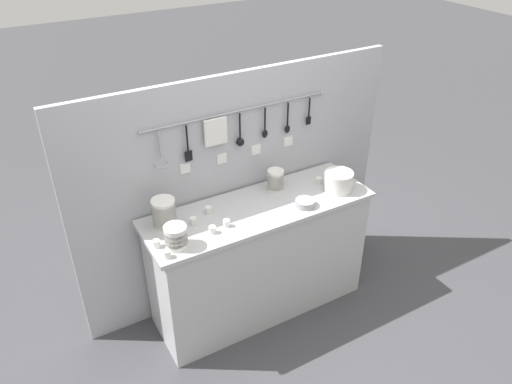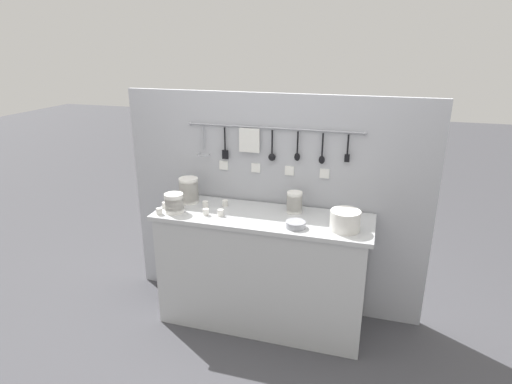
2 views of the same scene
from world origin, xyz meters
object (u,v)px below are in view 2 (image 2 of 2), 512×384
object	(u,v)px
steel_mixing_bowl	(296,225)
cup_beside_plates	(159,211)
cup_by_caddy	(225,203)
cup_centre	(205,204)
cup_mid_row	(337,218)
bowl_stack_wide_centre	(174,203)
cup_back_right	(206,212)
plate_stack	(345,220)
cup_front_right	(165,205)
bowl_stack_short_front	(189,190)
cup_front_left	(221,213)
bowl_stack_nested_right	(294,202)

from	to	relation	value
steel_mixing_bowl	cup_beside_plates	xyz separation A→B (m)	(-1.00, -0.05, 0.00)
steel_mixing_bowl	cup_by_caddy	size ratio (longest dim) A/B	2.90
cup_beside_plates	cup_centre	xyz separation A→B (m)	(0.26, 0.23, 0.00)
cup_mid_row	cup_centre	world-z (taller)	same
bowl_stack_wide_centre	cup_mid_row	distance (m)	1.17
steel_mixing_bowl	cup_mid_row	size ratio (longest dim) A/B	2.90
bowl_stack_wide_centre	cup_back_right	distance (m)	0.25
cup_by_caddy	cup_centre	xyz separation A→B (m)	(-0.14, -0.06, 0.00)
steel_mixing_bowl	cup_centre	world-z (taller)	cup_centre
plate_stack	cup_by_caddy	world-z (taller)	plate_stack
cup_beside_plates	cup_centre	size ratio (longest dim) A/B	1.00
steel_mixing_bowl	cup_back_right	size ratio (longest dim) A/B	2.90
bowl_stack_wide_centre	cup_by_caddy	distance (m)	0.39
steel_mixing_bowl	cup_front_right	bearing A→B (deg)	175.96
bowl_stack_short_front	plate_stack	size ratio (longest dim) A/B	0.98
cup_centre	cup_front_left	bearing A→B (deg)	-36.33
bowl_stack_wide_centre	cup_beside_plates	size ratio (longest dim) A/B	3.06
plate_stack	steel_mixing_bowl	world-z (taller)	plate_stack
plate_stack	cup_front_left	world-z (taller)	plate_stack
bowl_stack_wide_centre	plate_stack	distance (m)	1.23
cup_by_caddy	cup_beside_plates	bearing A→B (deg)	-143.85
steel_mixing_bowl	plate_stack	bearing A→B (deg)	10.17
cup_mid_row	cup_by_caddy	bearing A→B (deg)	176.57
cup_by_caddy	cup_mid_row	xyz separation A→B (m)	(0.85, -0.05, 0.00)
bowl_stack_nested_right	steel_mixing_bowl	distance (m)	0.28
bowl_stack_short_front	cup_mid_row	distance (m)	1.15
plate_stack	cup_beside_plates	xyz separation A→B (m)	(-1.32, -0.11, -0.04)
plate_stack	cup_front_right	xyz separation A→B (m)	(-1.33, 0.01, -0.04)
bowl_stack_wide_centre	cup_by_caddy	xyz separation A→B (m)	(0.31, 0.22, -0.05)
plate_stack	cup_centre	xyz separation A→B (m)	(-1.05, 0.12, -0.04)
cup_front_left	steel_mixing_bowl	bearing A→B (deg)	-5.26
bowl_stack_nested_right	cup_centre	distance (m)	0.67
bowl_stack_wide_centre	bowl_stack_nested_right	world-z (taller)	bowl_stack_nested_right
bowl_stack_nested_right	cup_back_right	distance (m)	0.65
bowl_stack_nested_right	bowl_stack_wide_centre	bearing A→B (deg)	-163.34
plate_stack	cup_beside_plates	bearing A→B (deg)	-175.31
cup_beside_plates	cup_back_right	distance (m)	0.34
cup_front_left	cup_mid_row	bearing A→B (deg)	9.75
bowl_stack_nested_right	cup_centre	xyz separation A→B (m)	(-0.67, -0.09, -0.05)
bowl_stack_wide_centre	steel_mixing_bowl	world-z (taller)	bowl_stack_wide_centre
plate_stack	cup_front_right	distance (m)	1.33
cup_by_caddy	plate_stack	bearing A→B (deg)	-11.38
bowl_stack_nested_right	cup_by_caddy	size ratio (longest dim) A/B	3.34
steel_mixing_bowl	cup_front_right	world-z (taller)	cup_front_right
cup_back_right	cup_centre	size ratio (longest dim) A/B	1.00
steel_mixing_bowl	cup_beside_plates	size ratio (longest dim) A/B	2.90
plate_stack	cup_front_left	bearing A→B (deg)	-179.61
cup_by_caddy	cup_front_right	world-z (taller)	same
steel_mixing_bowl	cup_front_left	bearing A→B (deg)	174.74
cup_beside_plates	cup_mid_row	xyz separation A→B (m)	(1.25, 0.24, 0.00)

